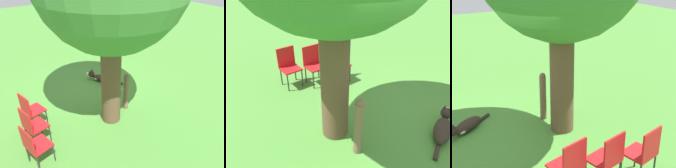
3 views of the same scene
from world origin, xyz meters
The scene contains 6 objects.
ground_plane centered at (0.00, 0.00, 0.00)m, with size 30.00×30.00×0.00m, color #478433.
dog centered at (-0.65, -0.88, 0.12)m, with size 0.82×1.07×0.38m.
fence_post centered at (-0.40, 0.75, 0.54)m, with size 0.14×0.14×1.06m.
red_chair_0 centered at (1.90, 0.07, 0.54)m, with size 0.51×0.52×0.94m.
red_chair_1 centered at (2.04, 0.65, 0.54)m, with size 0.51×0.52×0.94m.
red_chair_2 centered at (2.18, 1.23, 0.54)m, with size 0.51×0.52×0.94m.
Camera 3 is at (5.09, -1.79, 3.28)m, focal length 50.00 mm.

